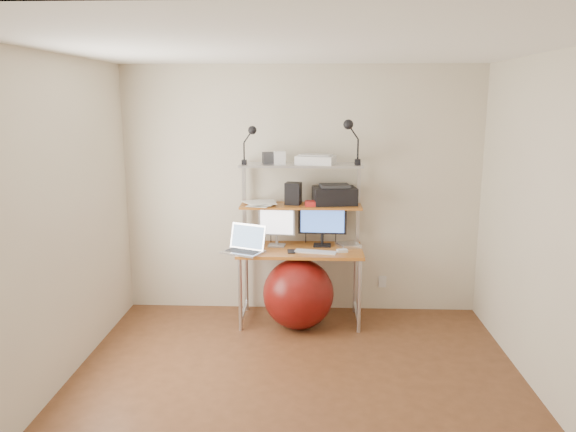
% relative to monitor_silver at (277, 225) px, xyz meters
% --- Properties ---
extents(room, '(3.60, 3.60, 3.60)m').
position_rel_monitor_silver_xyz_m(room, '(0.23, -1.55, 0.30)').
color(room, brown).
rests_on(room, ground).
extents(computer_desk, '(1.20, 0.60, 1.57)m').
position_rel_monitor_silver_xyz_m(computer_desk, '(0.23, -0.05, 0.00)').
color(computer_desk, '#C06925').
rests_on(computer_desk, ground).
extents(desktop, '(1.20, 0.60, 0.00)m').
position_rel_monitor_silver_xyz_m(desktop, '(0.23, -0.11, -0.21)').
color(desktop, '#C06925').
rests_on(desktop, computer_desk).
extents(mid_shelf, '(1.18, 0.34, 0.00)m').
position_rel_monitor_silver_xyz_m(mid_shelf, '(0.23, 0.02, 0.20)').
color(mid_shelf, '#C06925').
rests_on(mid_shelf, computer_desk).
extents(top_shelf, '(1.18, 0.34, 0.00)m').
position_rel_monitor_silver_xyz_m(top_shelf, '(0.23, 0.02, 0.60)').
color(top_shelf, '#B9B9BF').
rests_on(top_shelf, computer_desk).
extents(floor, '(3.60, 3.60, 0.00)m').
position_rel_monitor_silver_xyz_m(floor, '(0.23, -1.55, -0.95)').
color(floor, brown).
rests_on(floor, ground).
extents(wall_outlet, '(0.08, 0.01, 0.12)m').
position_rel_monitor_silver_xyz_m(wall_outlet, '(1.08, 0.24, -0.65)').
color(wall_outlet, silver).
rests_on(wall_outlet, room).
extents(monitor_silver, '(0.36, 0.14, 0.40)m').
position_rel_monitor_silver_xyz_m(monitor_silver, '(0.00, 0.00, 0.00)').
color(monitor_silver, '#A7A7AB').
rests_on(monitor_silver, desktop).
extents(monitor_black, '(0.47, 0.14, 0.47)m').
position_rel_monitor_silver_xyz_m(monitor_black, '(0.45, 0.02, 0.03)').
color(monitor_black, black).
rests_on(monitor_black, desktop).
extents(laptop, '(0.46, 0.42, 0.32)m').
position_rel_monitor_silver_xyz_m(laptop, '(-0.28, -0.24, -0.16)').
color(laptop, silver).
rests_on(laptop, desktop).
extents(keyboard, '(0.41, 0.19, 0.01)m').
position_rel_monitor_silver_xyz_m(keyboard, '(0.38, -0.23, -0.21)').
color(keyboard, silver).
rests_on(keyboard, desktop).
extents(mouse, '(0.11, 0.08, 0.03)m').
position_rel_monitor_silver_xyz_m(mouse, '(0.63, -0.22, -0.20)').
color(mouse, silver).
rests_on(mouse, desktop).
extents(mac_mini, '(0.26, 0.26, 0.04)m').
position_rel_monitor_silver_xyz_m(mac_mini, '(0.71, -0.02, -0.19)').
color(mac_mini, silver).
rests_on(mac_mini, desktop).
extents(phone, '(0.08, 0.14, 0.01)m').
position_rel_monitor_silver_xyz_m(phone, '(0.15, -0.23, -0.21)').
color(phone, black).
rests_on(phone, desktop).
extents(printer, '(0.45, 0.34, 0.20)m').
position_rel_monitor_silver_xyz_m(printer, '(0.57, 0.06, 0.29)').
color(printer, black).
rests_on(printer, mid_shelf).
extents(nas_cube, '(0.17, 0.17, 0.21)m').
position_rel_monitor_silver_xyz_m(nas_cube, '(0.16, 0.04, 0.31)').
color(nas_cube, black).
rests_on(nas_cube, mid_shelf).
extents(red_box, '(0.18, 0.13, 0.05)m').
position_rel_monitor_silver_xyz_m(red_box, '(0.36, -0.04, 0.22)').
color(red_box, red).
rests_on(red_box, mid_shelf).
extents(scanner, '(0.40, 0.32, 0.09)m').
position_rel_monitor_silver_xyz_m(scanner, '(0.38, 0.00, 0.64)').
color(scanner, silver).
rests_on(scanner, top_shelf).
extents(box_white, '(0.12, 0.11, 0.12)m').
position_rel_monitor_silver_xyz_m(box_white, '(0.03, -0.02, 0.66)').
color(box_white, silver).
rests_on(box_white, top_shelf).
extents(box_grey, '(0.13, 0.13, 0.11)m').
position_rel_monitor_silver_xyz_m(box_grey, '(-0.08, 0.06, 0.65)').
color(box_grey, '#2B2B2D').
rests_on(box_grey, top_shelf).
extents(clip_lamp_left, '(0.15, 0.08, 0.37)m').
position_rel_monitor_silver_xyz_m(clip_lamp_left, '(-0.24, -0.06, 0.87)').
color(clip_lamp_left, black).
rests_on(clip_lamp_left, top_shelf).
extents(clip_lamp_right, '(0.17, 0.09, 0.43)m').
position_rel_monitor_silver_xyz_m(clip_lamp_right, '(0.70, -0.02, 0.91)').
color(clip_lamp_right, black).
rests_on(clip_lamp_right, top_shelf).
extents(exercise_ball, '(0.68, 0.68, 0.68)m').
position_rel_monitor_silver_xyz_m(exercise_ball, '(0.22, -0.27, -0.61)').
color(exercise_ball, '#670D0B').
rests_on(exercise_ball, floor).
extents(paper_stack, '(0.37, 0.42, 0.03)m').
position_rel_monitor_silver_xyz_m(paper_stack, '(-0.16, 0.01, 0.21)').
color(paper_stack, white).
rests_on(paper_stack, mid_shelf).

